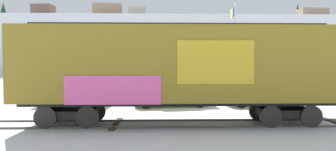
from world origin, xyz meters
name	(u,v)px	position (x,y,z in m)	size (l,w,h in m)	color
ground_plane	(168,124)	(0.00, 0.00, 0.00)	(260.00, 260.00, 0.00)	silver
track	(165,124)	(-0.14, 0.00, 0.04)	(60.00, 2.54, 0.08)	#4C4742
freight_car	(179,66)	(0.47, 0.00, 2.54)	(13.40, 3.06, 4.39)	olive
flagpole	(234,38)	(5.68, 10.74, 4.80)	(0.18, 1.44, 7.52)	silver
hillside	(161,49)	(-0.01, 69.70, 6.88)	(126.28, 39.45, 18.08)	silver
parked_car_tan	(70,93)	(-5.99, 5.51, 0.80)	(4.35, 2.15, 1.62)	#9E8966
parked_car_green	(171,93)	(0.33, 5.40, 0.85)	(4.95, 2.40, 1.66)	#1E5933
parked_car_silver	(260,93)	(5.97, 5.43, 0.79)	(4.90, 2.30, 1.50)	#B7BABF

